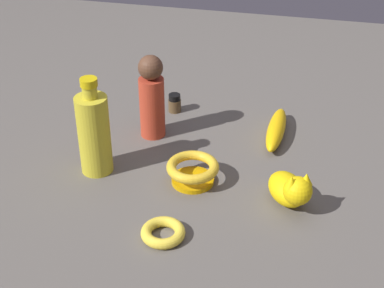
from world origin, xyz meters
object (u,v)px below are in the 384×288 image
(bowl, at_px, (193,170))
(bottle_tall, at_px, (94,133))
(banana, at_px, (276,129))
(nail_polish_jar, at_px, (175,103))
(person_figure_adult, at_px, (152,97))
(bangle, at_px, (163,232))
(cat_figurine, at_px, (290,189))

(bowl, relative_size, bottle_tall, 0.50)
(banana, relative_size, nail_polish_jar, 4.15)
(bowl, distance_m, person_figure_adult, 0.23)
(nail_polish_jar, xyz_separation_m, bangle, (0.47, 0.10, -0.01))
(bowl, xyz_separation_m, cat_figurine, (0.03, 0.20, 0.01))
(bottle_tall, height_order, bangle, bottle_tall)
(person_figure_adult, relative_size, bottle_tall, 0.93)
(banana, bearing_deg, cat_figurine, -166.47)
(person_figure_adult, relative_size, nail_polish_jar, 4.32)
(bowl, distance_m, cat_figurine, 0.21)
(bangle, bearing_deg, bowl, 175.12)
(bottle_tall, bearing_deg, bangle, 47.67)
(bottle_tall, height_order, cat_figurine, bottle_tall)
(nail_polish_jar, height_order, cat_figurine, cat_figurine)
(person_figure_adult, distance_m, nail_polish_jar, 0.15)
(cat_figurine, bearing_deg, banana, -168.21)
(person_figure_adult, distance_m, bottle_tall, 0.19)
(bowl, height_order, banana, bowl)
(person_figure_adult, height_order, bangle, person_figure_adult)
(banana, distance_m, bangle, 0.44)
(bottle_tall, distance_m, cat_figurine, 0.42)
(bowl, xyz_separation_m, person_figure_adult, (-0.17, -0.14, 0.07))
(person_figure_adult, bearing_deg, cat_figurine, 59.64)
(bowl, bearing_deg, nail_polish_jar, -158.52)
(banana, height_order, bottle_tall, bottle_tall)
(bangle, bearing_deg, nail_polish_jar, -168.17)
(person_figure_adult, distance_m, cat_figurine, 0.40)
(nail_polish_jar, height_order, bottle_tall, bottle_tall)
(bowl, relative_size, cat_figurine, 0.86)
(person_figure_adult, distance_m, bangle, 0.38)
(banana, xyz_separation_m, bottle_tall, (0.22, -0.36, 0.07))
(cat_figurine, bearing_deg, bangle, -55.70)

